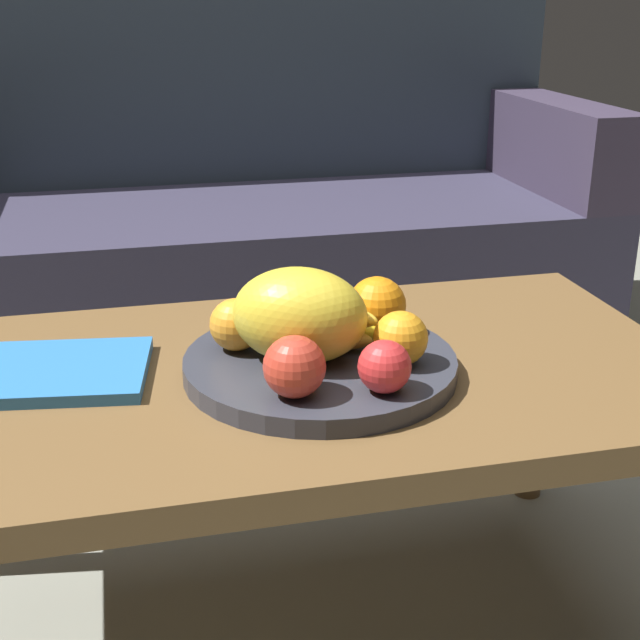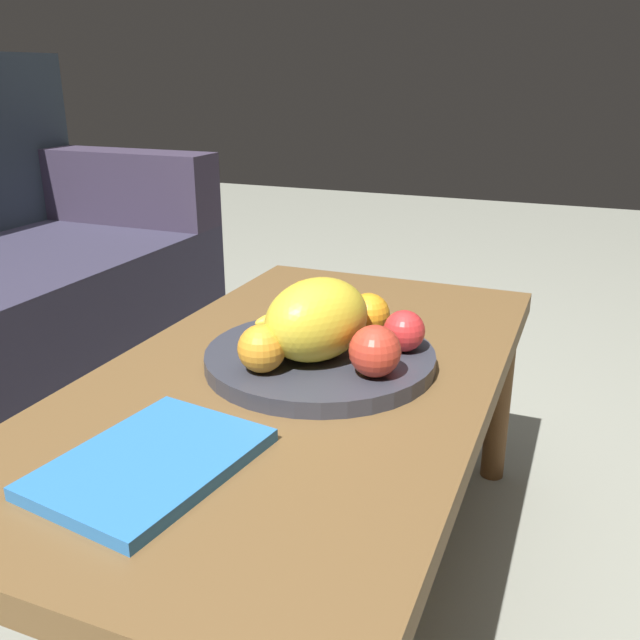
% 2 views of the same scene
% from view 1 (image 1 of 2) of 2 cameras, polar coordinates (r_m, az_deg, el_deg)
% --- Properties ---
extents(ground_plane, '(8.00, 8.00, 0.00)m').
position_cam_1_polar(ground_plane, '(1.38, -1.44, -19.19)').
color(ground_plane, gray).
extents(coffee_table, '(1.06, 0.58, 0.42)m').
position_cam_1_polar(coffee_table, '(1.17, -1.60, -5.30)').
color(coffee_table, brown).
rests_on(coffee_table, ground_plane).
extents(couch, '(1.70, 0.70, 0.90)m').
position_cam_1_polar(couch, '(2.21, -4.90, 5.75)').
color(couch, '#302D41').
rests_on(couch, ground_plane).
extents(fruit_bowl, '(0.35, 0.35, 0.03)m').
position_cam_1_polar(fruit_bowl, '(1.13, -0.00, -2.96)').
color(fruit_bowl, '#31333E').
rests_on(fruit_bowl, coffee_table).
extents(melon_large_front, '(0.21, 0.18, 0.12)m').
position_cam_1_polar(melon_large_front, '(1.09, -1.16, 0.32)').
color(melon_large_front, gold).
rests_on(melon_large_front, fruit_bowl).
extents(orange_front, '(0.07, 0.07, 0.07)m').
position_cam_1_polar(orange_front, '(1.09, 5.29, -1.20)').
color(orange_front, orange).
rests_on(orange_front, fruit_bowl).
extents(orange_left, '(0.08, 0.08, 0.08)m').
position_cam_1_polar(orange_left, '(1.19, 3.74, 0.95)').
color(orange_left, orange).
rests_on(orange_left, fruit_bowl).
extents(orange_right, '(0.07, 0.07, 0.07)m').
position_cam_1_polar(orange_right, '(1.14, -5.53, -0.30)').
color(orange_right, orange).
rests_on(orange_right, fruit_bowl).
extents(apple_front, '(0.06, 0.06, 0.06)m').
position_cam_1_polar(apple_front, '(1.02, 4.25, -3.06)').
color(apple_front, red).
rests_on(apple_front, fruit_bowl).
extents(apple_left, '(0.07, 0.07, 0.07)m').
position_cam_1_polar(apple_left, '(1.00, -1.69, -3.08)').
color(apple_left, red).
rests_on(apple_left, fruit_bowl).
extents(banana_bunch, '(0.17, 0.13, 0.06)m').
position_cam_1_polar(banana_bunch, '(1.14, -0.01, -0.31)').
color(banana_bunch, yellow).
rests_on(banana_bunch, fruit_bowl).
extents(magazine, '(0.27, 0.21, 0.02)m').
position_cam_1_polar(magazine, '(1.17, -17.35, -3.27)').
color(magazine, '#2C71BC').
rests_on(magazine, coffee_table).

